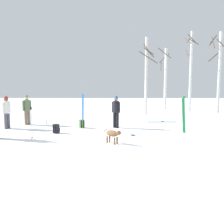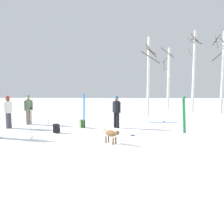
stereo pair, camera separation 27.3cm
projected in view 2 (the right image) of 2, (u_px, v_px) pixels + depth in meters
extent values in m
plane|color=white|center=(96.00, 141.00, 9.93)|extent=(60.00, 60.00, 0.00)
cylinder|color=#72604C|center=(27.00, 118.00, 13.89)|extent=(0.16, 0.16, 0.82)
cylinder|color=#72604C|center=(30.00, 117.00, 14.01)|extent=(0.16, 0.16, 0.82)
cylinder|color=#566B47|center=(28.00, 105.00, 13.87)|extent=(0.34, 0.34, 0.62)
sphere|color=beige|center=(28.00, 98.00, 13.82)|extent=(0.22, 0.22, 0.22)
sphere|color=#4C8C4C|center=(28.00, 97.00, 13.81)|extent=(0.21, 0.21, 0.21)
cylinder|color=#566B47|center=(25.00, 106.00, 13.73)|extent=(0.10, 0.10, 0.56)
cylinder|color=#566B47|center=(32.00, 105.00, 14.01)|extent=(0.10, 0.10, 0.56)
cylinder|color=black|center=(115.00, 120.00, 12.91)|extent=(0.16, 0.16, 0.82)
cylinder|color=black|center=(118.00, 120.00, 12.80)|extent=(0.16, 0.16, 0.82)
cylinder|color=black|center=(117.00, 107.00, 12.77)|extent=(0.34, 0.34, 0.62)
sphere|color=#997051|center=(117.00, 99.00, 12.72)|extent=(0.22, 0.22, 0.22)
sphere|color=#265999|center=(117.00, 98.00, 12.71)|extent=(0.21, 0.21, 0.21)
cylinder|color=black|center=(113.00, 107.00, 12.90)|extent=(0.10, 0.10, 0.56)
cylinder|color=black|center=(120.00, 107.00, 12.64)|extent=(0.10, 0.10, 0.56)
cylinder|color=#4C4C56|center=(10.00, 120.00, 12.84)|extent=(0.16, 0.16, 0.82)
cylinder|color=#4C4C56|center=(7.00, 121.00, 12.67)|extent=(0.16, 0.16, 0.82)
cylinder|color=silver|center=(8.00, 107.00, 12.67)|extent=(0.34, 0.34, 0.62)
sphere|color=brown|center=(8.00, 99.00, 12.62)|extent=(0.22, 0.22, 0.22)
sphere|color=#B22626|center=(8.00, 98.00, 12.61)|extent=(0.21, 0.21, 0.21)
cylinder|color=silver|center=(11.00, 107.00, 12.86)|extent=(0.10, 0.10, 0.56)
cylinder|color=silver|center=(5.00, 108.00, 12.48)|extent=(0.10, 0.10, 0.56)
ellipsoid|color=brown|center=(111.00, 133.00, 9.46)|extent=(0.60, 0.56, 0.26)
sphere|color=brown|center=(117.00, 133.00, 9.23)|extent=(0.18, 0.18, 0.18)
ellipsoid|color=brown|center=(118.00, 134.00, 9.19)|extent=(0.12, 0.11, 0.06)
cylinder|color=brown|center=(104.00, 130.00, 9.68)|extent=(0.17, 0.15, 0.17)
cylinder|color=brown|center=(116.00, 140.00, 9.42)|extent=(0.07, 0.07, 0.28)
cylinder|color=brown|center=(113.00, 141.00, 9.30)|extent=(0.07, 0.07, 0.28)
cylinder|color=brown|center=(108.00, 139.00, 9.68)|extent=(0.07, 0.07, 0.28)
cylinder|color=brown|center=(106.00, 140.00, 9.56)|extent=(0.07, 0.07, 0.28)
cube|color=green|center=(183.00, 116.00, 11.43)|extent=(0.17, 0.03, 1.68)
cube|color=green|center=(184.00, 97.00, 11.32)|extent=(0.06, 0.02, 0.10)
cube|color=green|center=(185.00, 116.00, 11.42)|extent=(0.17, 0.03, 1.68)
cube|color=green|center=(185.00, 97.00, 11.32)|extent=(0.06, 0.02, 0.10)
cube|color=blue|center=(84.00, 109.00, 14.45)|extent=(0.09, 0.09, 1.67)
cube|color=blue|center=(84.00, 95.00, 14.35)|extent=(0.05, 0.05, 0.10)
cube|color=blue|center=(84.00, 109.00, 14.49)|extent=(0.09, 0.09, 1.67)
cube|color=blue|center=(84.00, 95.00, 14.39)|extent=(0.05, 0.05, 0.10)
cube|color=white|center=(133.00, 136.00, 10.85)|extent=(1.01, 1.54, 0.02)
cube|color=#333338|center=(133.00, 135.00, 10.89)|extent=(0.12, 0.14, 0.03)
cube|color=white|center=(131.00, 136.00, 10.90)|extent=(1.01, 1.54, 0.02)
cube|color=#333338|center=(131.00, 135.00, 10.94)|extent=(0.12, 0.14, 0.03)
cube|color=blue|center=(164.00, 122.00, 14.70)|extent=(1.76, 0.12, 0.02)
cube|color=#333338|center=(164.00, 122.00, 14.70)|extent=(0.12, 0.07, 0.03)
cube|color=blue|center=(163.00, 122.00, 14.80)|extent=(1.76, 0.12, 0.02)
cube|color=#333338|center=(164.00, 122.00, 14.80)|extent=(0.12, 0.07, 0.03)
cylinder|color=#B2B2BC|center=(32.00, 124.00, 10.26)|extent=(0.02, 0.10, 1.28)
cylinder|color=black|center=(31.00, 108.00, 10.18)|extent=(0.04, 0.04, 0.10)
cylinder|color=black|center=(32.00, 137.00, 10.33)|extent=(0.07, 0.07, 0.01)
cylinder|color=#B2B2BC|center=(31.00, 125.00, 10.14)|extent=(0.02, 0.10, 1.28)
cylinder|color=black|center=(30.00, 108.00, 10.06)|extent=(0.04, 0.04, 0.10)
cylinder|color=black|center=(31.00, 138.00, 10.21)|extent=(0.07, 0.07, 0.01)
cube|color=black|center=(56.00, 128.00, 11.52)|extent=(0.33, 0.31, 0.44)
cube|color=black|center=(58.00, 129.00, 11.63)|extent=(0.19, 0.16, 0.20)
cube|color=black|center=(55.00, 129.00, 11.39)|extent=(0.04, 0.04, 0.37)
cube|color=black|center=(53.00, 129.00, 11.48)|extent=(0.04, 0.04, 0.37)
cube|color=#4C7F3F|center=(82.00, 124.00, 12.92)|extent=(0.33, 0.31, 0.44)
cube|color=#4C7F3F|center=(81.00, 124.00, 13.03)|extent=(0.19, 0.16, 0.20)
cube|color=black|center=(84.00, 124.00, 12.86)|extent=(0.04, 0.04, 0.37)
cube|color=black|center=(82.00, 124.00, 12.78)|extent=(0.04, 0.04, 0.37)
cylinder|color=silver|center=(48.00, 122.00, 14.02)|extent=(0.07, 0.07, 0.22)
cylinder|color=black|center=(48.00, 120.00, 14.01)|extent=(0.04, 0.04, 0.02)
cylinder|color=silver|center=(148.00, 77.00, 17.99)|extent=(0.19, 0.19, 5.79)
cylinder|color=brown|center=(151.00, 57.00, 17.16)|extent=(1.40, 0.17, 0.89)
cylinder|color=brown|center=(153.00, 52.00, 17.49)|extent=(0.65, 0.56, 0.35)
cylinder|color=brown|center=(149.00, 49.00, 17.51)|extent=(0.56, 0.08, 0.74)
cylinder|color=brown|center=(151.00, 52.00, 17.39)|extent=(0.85, 0.33, 0.72)
cylinder|color=silver|center=(169.00, 79.00, 22.41)|extent=(0.24, 0.24, 5.64)
cylinder|color=brown|center=(167.00, 58.00, 22.65)|extent=(1.01, 0.24, 0.90)
cylinder|color=brown|center=(167.00, 53.00, 21.61)|extent=(1.17, 0.66, 1.05)
cylinder|color=brown|center=(164.00, 66.00, 22.37)|extent=(0.26, 0.95, 0.88)
cylinder|color=silver|center=(194.00, 72.00, 19.68)|extent=(0.20, 0.20, 6.61)
cylinder|color=brown|center=(197.00, 41.00, 18.99)|extent=(0.85, 0.11, 0.51)
cylinder|color=brown|center=(192.00, 39.00, 19.61)|extent=(0.56, 0.40, 0.67)
cylinder|color=brown|center=(195.00, 38.00, 19.07)|extent=(0.68, 0.28, 0.77)
cylinder|color=brown|center=(190.00, 52.00, 19.50)|extent=(0.08, 0.82, 0.67)
cylinder|color=brown|center=(191.00, 40.00, 19.24)|extent=(0.40, 0.83, 0.61)
cylinder|color=silver|center=(223.00, 73.00, 19.07)|extent=(0.26, 0.26, 6.44)
cylinder|color=brown|center=(216.00, 42.00, 18.91)|extent=(0.31, 1.24, 1.10)
cylinder|color=brown|center=(217.00, 40.00, 19.21)|extent=(0.99, 0.99, 1.00)
cylinder|color=brown|center=(218.00, 56.00, 19.47)|extent=(1.19, 0.53, 0.95)
cylinder|color=brown|center=(224.00, 43.00, 18.54)|extent=(0.64, 0.34, 0.73)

